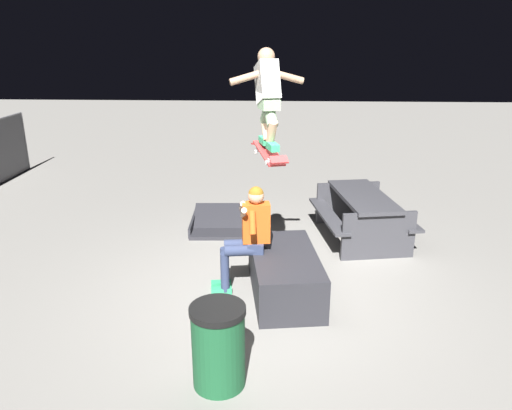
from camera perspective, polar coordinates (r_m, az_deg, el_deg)
The scene contains 8 objects.
ground_plane at distance 6.36m, azimuth 1.62°, elevation -10.26°, with size 40.00×40.00×0.00m, color gray.
ledge_box_main at distance 6.25m, azimuth 3.34°, elevation -8.01°, with size 1.56×0.80×0.55m, color #28282D.
person_sitting_on_ledge at distance 6.14m, azimuth -1.04°, elevation -3.27°, with size 0.60×0.78×1.39m.
skateboard at distance 5.87m, azimuth 1.47°, elevation 6.07°, with size 1.03×0.47×0.15m.
skater_airborne at distance 5.81m, azimuth 1.38°, elevation 12.82°, with size 0.64×0.87×1.12m.
kicker_ramp at distance 8.46m, azimuth -4.18°, elevation -2.26°, with size 1.20×1.03×0.35m.
picnic_table_back at distance 8.01m, azimuth 12.21°, elevation -0.50°, with size 1.90×1.60×0.75m.
trash_bin at distance 4.71m, azimuth -4.37°, elevation -15.97°, with size 0.52×0.52×0.81m.
Camera 1 is at (-5.56, -0.09, 3.10)m, focal length 34.50 mm.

